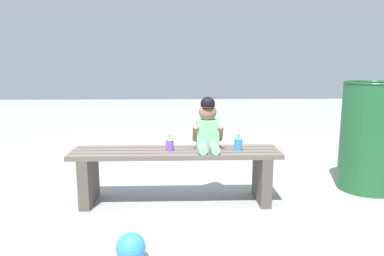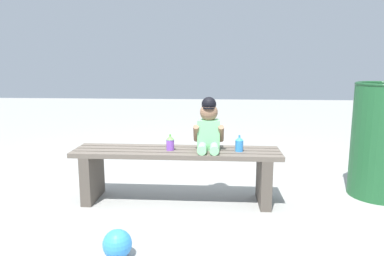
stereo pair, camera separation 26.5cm
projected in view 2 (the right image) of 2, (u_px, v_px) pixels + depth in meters
name	position (u px, v px, depth m)	size (l,w,h in m)	color
ground_plane	(177.00, 201.00, 2.82)	(16.00, 16.00, 0.00)	#999993
park_bench	(177.00, 166.00, 2.77)	(1.58, 0.35, 0.41)	#60564C
child_figure	(209.00, 127.00, 2.71)	(0.23, 0.27, 0.40)	#7FCC8C
sippy_cup_left	(170.00, 143.00, 2.72)	(0.06, 0.06, 0.12)	#8C4CCC
sippy_cup_right	(239.00, 144.00, 2.68)	(0.06, 0.06, 0.12)	#338CE5
toy_ball	(117.00, 244.00, 1.98)	(0.16, 0.16, 0.16)	#338CE5
trash_bin	(383.00, 140.00, 2.86)	(0.48, 0.48, 0.92)	#1E592D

